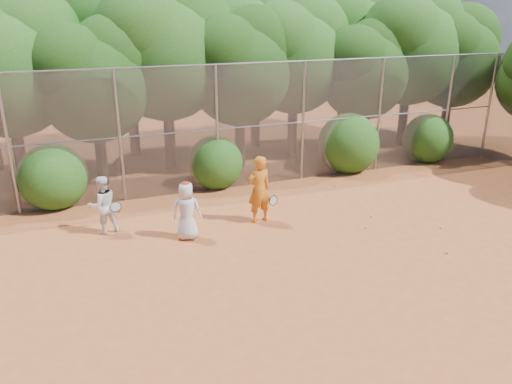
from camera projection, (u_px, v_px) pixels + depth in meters
name	position (u px, v px, depth m)	size (l,w,h in m)	color
ground	(334.00, 267.00, 11.51)	(80.00, 80.00, 0.00)	#A04D24
fence_back	(243.00, 125.00, 16.02)	(20.05, 0.09, 4.03)	gray
tree_1	(5.00, 58.00, 15.27)	(4.64, 4.03, 6.35)	black
tree_2	(94.00, 76.00, 15.67)	(3.99, 3.47, 5.47)	black
tree_3	(166.00, 45.00, 17.10)	(4.89, 4.26, 6.70)	black
tree_4	(240.00, 63.00, 17.61)	(4.19, 3.64, 5.73)	black
tree_5	(295.00, 51.00, 19.04)	(4.51, 3.92, 6.17)	black
tree_6	(365.00, 67.00, 19.18)	(3.86, 3.36, 5.29)	black
tree_7	(411.00, 42.00, 20.25)	(4.77, 4.14, 6.53)	black
tree_8	(455.00, 53.00, 20.80)	(4.25, 3.70, 5.82)	black
tree_10	(127.00, 35.00, 18.62)	(5.15, 4.48, 7.06)	black
tree_11	(256.00, 46.00, 20.07)	(4.64, 4.03, 6.35)	black
tree_12	(347.00, 34.00, 21.96)	(5.02, 4.37, 6.88)	black
bush_0	(52.00, 174.00, 14.71)	(2.00, 2.00, 2.00)	#1D4C13
bush_1	(215.00, 160.00, 16.39)	(1.80, 1.80, 1.80)	#1D4C13
bush_2	(349.00, 141.00, 17.97)	(2.20, 2.20, 2.20)	#1D4C13
bush_3	(428.00, 136.00, 19.18)	(1.90, 1.90, 1.90)	#1D4C13
player_yellow	(259.00, 190.00, 13.61)	(0.88, 0.55, 1.90)	orange
player_teen	(187.00, 210.00, 12.66)	(0.88, 0.74, 1.56)	silver
player_white	(103.00, 205.00, 12.99)	(0.92, 0.84, 1.57)	white
ball_0	(372.00, 216.00, 14.21)	(0.07, 0.07, 0.07)	#B7DE28
ball_1	(366.00, 228.00, 13.46)	(0.07, 0.07, 0.07)	#B7DE28
ball_2	(447.00, 252.00, 12.10)	(0.07, 0.07, 0.07)	#B7DE28
ball_3	(441.00, 227.00, 13.48)	(0.07, 0.07, 0.07)	#B7DE28
ball_4	(335.00, 185.00, 16.66)	(0.07, 0.07, 0.07)	#B7DE28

